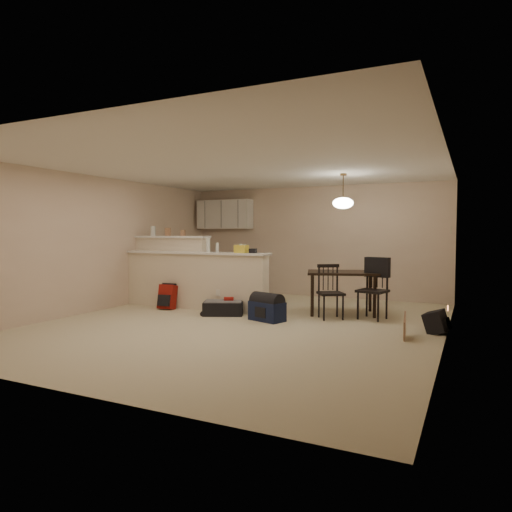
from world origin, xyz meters
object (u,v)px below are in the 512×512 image
Objects in this scene: pendant_lamp at (343,203)px; red_backpack at (167,297)px; dining_chair_far at (372,289)px; dining_chair_near at (331,292)px; navy_duffel at (267,311)px; suitcase at (223,308)px; dining_table at (342,277)px; black_daypack at (436,322)px.

red_backpack is at bearing -163.59° from pendant_lamp.
pendant_lamp is 0.61× the size of dining_chair_far.
navy_duffel is at bearing -179.25° from dining_chair_near.
dining_chair_far is 2.60m from suitcase.
dining_chair_near is (-0.05, -0.54, -0.21)m from dining_table.
pendant_lamp is (-0.00, -0.00, 1.32)m from dining_table.
navy_duffel is at bearing -136.65° from dining_chair_far.
red_backpack is (-1.26, 0.06, 0.11)m from suitcase.
dining_table is 2.42× the size of navy_duffel.
dining_chair_far is at bearing -10.51° from dining_chair_near.
suitcase is at bearing -170.34° from dining_table.
navy_duffel is at bearing -147.51° from dining_table.
dining_chair_far is 1.47× the size of suitcase.
pendant_lamp is 3.72m from red_backpack.
pendant_lamp is 1.35× the size of red_backpack.
pendant_lamp is 2.63m from black_daypack.
suitcase is at bearing 101.84° from black_daypack.
dining_table is at bearing 11.16° from red_backpack.
dining_table is 3.07× the size of red_backpack.
dining_chair_near is 1.57× the size of navy_duffel.
dining_chair_far reaches higher than dining_table.
dining_chair_far reaches higher than black_daypack.
red_backpack is 0.79× the size of navy_duffel.
pendant_lamp is at bearing 71.36° from black_daypack.
navy_duffel is at bearing -34.36° from suitcase.
red_backpack reaches higher than navy_duffel.
navy_duffel is (-1.54, -0.89, -0.35)m from dining_chair_far.
dining_chair_near is 1.99× the size of red_backpack.
dining_table is 1.54× the size of dining_chair_near.
pendant_lamp is 1.62m from dining_chair_far.
dining_chair_near reaches higher than red_backpack.
pendant_lamp is at bearing 11.16° from red_backpack.
dining_table reaches higher than red_backpack.
dining_chair_far is at bearing 68.90° from black_daypack.
suitcase is (-1.88, -0.99, -0.55)m from dining_table.
red_backpack is (-3.14, -0.92, -1.76)m from pendant_lamp.
dining_chair_far is at bearing -24.76° from pendant_lamp.
dining_chair_far is 2.21× the size of red_backpack.
dining_table is 2.04× the size of suitcase.
pendant_lamp is at bearing -134.64° from dining_table.
dining_table is at bearing 51.20° from dining_chair_near.
navy_duffel is at bearing 105.98° from black_daypack.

